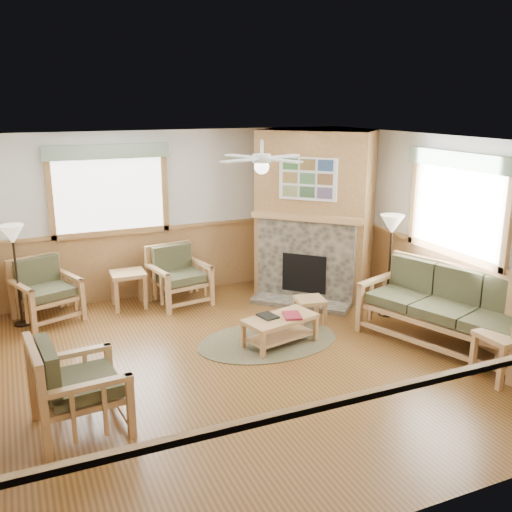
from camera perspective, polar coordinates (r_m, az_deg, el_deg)
name	(u,v)px	position (r m, az deg, el deg)	size (l,w,h in m)	color
floor	(249,362)	(7.24, -0.69, -10.55)	(6.00, 6.00, 0.01)	brown
ceiling	(248,142)	(6.53, -0.77, 11.32)	(6.00, 6.00, 0.01)	white
wall_back	(178,213)	(9.52, -7.80, 4.28)	(6.00, 0.02, 2.70)	silver
wall_front	(411,360)	(4.32, 15.20, -10.00)	(6.00, 0.02, 2.70)	silver
wall_right	(447,234)	(8.36, 18.59, 2.05)	(0.02, 6.00, 2.70)	silver
wainscot	(249,321)	(7.02, -0.71, -6.48)	(6.00, 6.00, 1.10)	olive
fireplace	(315,214)	(9.44, 5.92, 4.24)	(2.20, 2.20, 2.70)	olive
window_back	(106,143)	(9.09, -14.79, 10.91)	(1.90, 0.16, 1.50)	white
window_right	(464,150)	(8.01, 20.06, 9.95)	(0.16, 1.90, 1.50)	white
ceiling_fan	(262,143)	(6.92, 0.58, 11.22)	(1.24, 1.24, 0.36)	white
sofa	(446,310)	(7.88, 18.49, -5.12)	(0.91, 2.22, 1.02)	#AF8251
armchair_back_left	(46,291)	(8.92, -20.25, -3.26)	(0.81, 0.81, 0.91)	#AF8251
armchair_back_right	(179,276)	(9.13, -7.67, -1.98)	(0.82, 0.82, 0.91)	#AF8251
armchair_left	(79,384)	(5.96, -17.26, -12.16)	(0.85, 0.85, 0.95)	#AF8251
coffee_table	(280,331)	(7.64, 2.42, -7.48)	(0.98, 0.49, 0.39)	#AF8251
end_table_chairs	(129,290)	(9.15, -12.61, -3.29)	(0.52, 0.49, 0.58)	#AF8251
end_table_sofa	(501,356)	(7.29, 23.26, -9.20)	(0.51, 0.49, 0.57)	#AF8251
footstool	(310,310)	(8.44, 5.41, -5.38)	(0.41, 0.41, 0.36)	#AF8251
braided_rug	(268,341)	(7.80, 1.21, -8.48)	(1.96, 1.96, 0.01)	brown
floor_lamp_left	(17,276)	(8.78, -22.80, -1.83)	(0.34, 0.34, 1.49)	black
floor_lamp_right	(389,266)	(8.71, 13.20, -0.94)	(0.36, 0.36, 1.55)	black
book_red	(292,314)	(7.57, 3.63, -5.86)	(0.22, 0.30, 0.03)	maroon
book_dark	(268,315)	(7.55, 1.18, -5.93)	(0.20, 0.27, 0.03)	black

